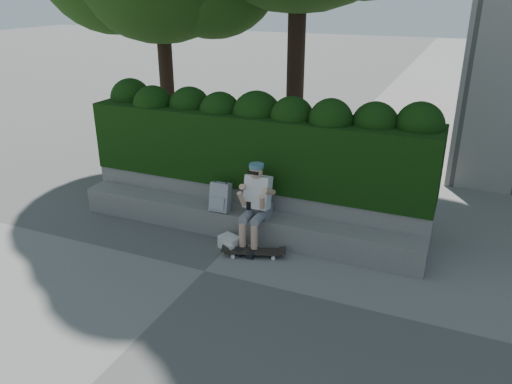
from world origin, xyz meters
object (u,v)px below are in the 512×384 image
at_px(person, 256,202).
at_px(skateboard, 254,252).
at_px(backpack_plaid, 220,197).
at_px(backpack_ground, 230,242).

xyz_separation_m(person, skateboard, (0.12, -0.37, -0.67)).
relative_size(person, skateboard, 1.51).
relative_size(skateboard, backpack_plaid, 1.91).
relative_size(person, backpack_ground, 4.29).
relative_size(skateboard, backpack_ground, 2.85).
distance_m(skateboard, backpack_plaid, 1.10).
bearing_deg(skateboard, backpack_plaid, 131.26).
distance_m(person, backpack_plaid, 0.68).
height_order(person, backpack_plaid, person).
bearing_deg(backpack_plaid, backpack_ground, -49.81).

